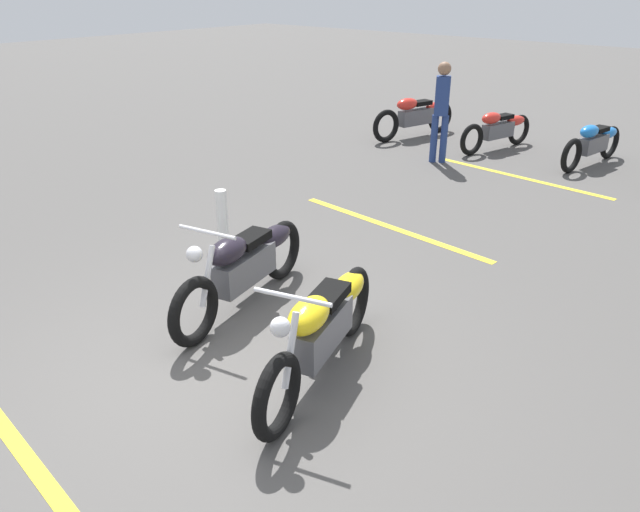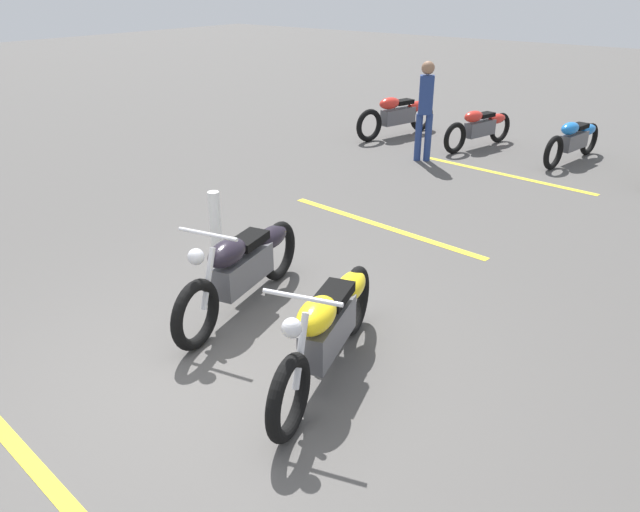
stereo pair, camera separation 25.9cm
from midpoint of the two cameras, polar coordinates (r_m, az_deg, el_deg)
ground_plane at (r=5.43m, az=-8.41°, el=-10.92°), size 60.00×60.00×0.00m
motorcycle_bright_foreground at (r=5.15m, az=1.68°, el=-6.59°), size 2.16×0.87×1.04m
motorcycle_dark_foreground at (r=6.25m, az=-5.82°, el=-0.78°), size 2.20×0.78×1.04m
motorcycle_row_center at (r=12.24m, az=24.69°, el=9.59°), size 2.01×0.40×0.76m
motorcycle_row_right at (r=12.73m, az=16.85°, el=11.27°), size 1.97×0.56×0.75m
motorcycle_row_far_right at (r=13.40m, az=9.52°, el=12.80°), size 2.19×0.64×0.84m
bystander_near_row at (r=11.43m, az=11.87°, el=13.35°), size 0.29×0.31×1.78m
bollard_post at (r=7.65m, az=-8.11°, el=3.34°), size 0.14×0.14×0.77m
parking_stripe_mid at (r=8.44m, az=7.52°, el=2.66°), size 0.39×3.20×0.01m
parking_stripe_far at (r=11.09m, az=18.79°, el=6.94°), size 0.39×3.20×0.01m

